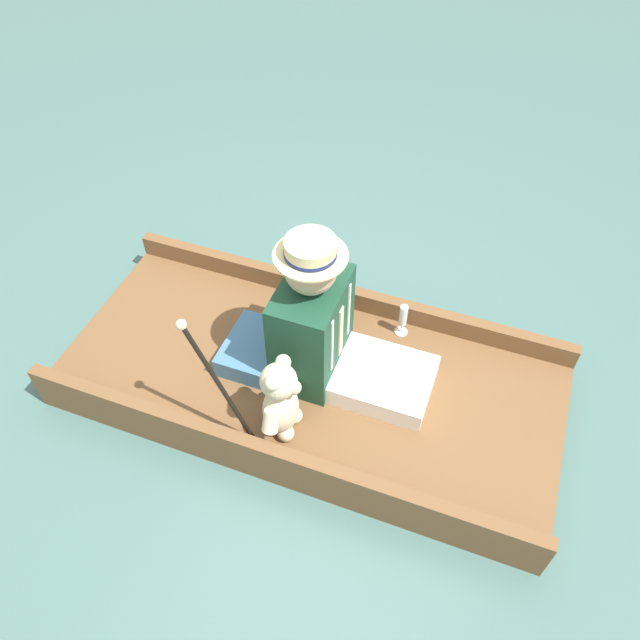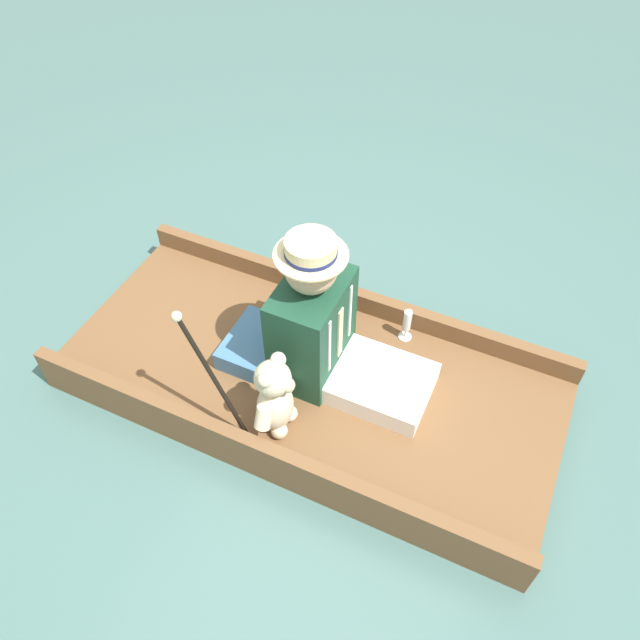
% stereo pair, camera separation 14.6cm
% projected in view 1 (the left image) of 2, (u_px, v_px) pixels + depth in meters
% --- Properties ---
extents(ground_plane, '(16.00, 16.00, 0.00)m').
position_uv_depth(ground_plane, '(310.00, 390.00, 3.13)').
color(ground_plane, '#476B66').
extents(punt_boat, '(1.07, 2.40, 0.25)m').
position_uv_depth(punt_boat, '(310.00, 380.00, 3.07)').
color(punt_boat, brown).
rests_on(punt_boat, ground_plane).
extents(seat_cushion, '(0.36, 0.25, 0.11)m').
position_uv_depth(seat_cushion, '(253.00, 348.00, 3.06)').
color(seat_cushion, teal).
rests_on(seat_cushion, punt_boat).
extents(seated_person, '(0.42, 0.74, 0.80)m').
position_uv_depth(seated_person, '(326.00, 329.00, 2.82)').
color(seated_person, white).
rests_on(seated_person, punt_boat).
extents(teddy_bear, '(0.31, 0.18, 0.44)m').
position_uv_depth(teddy_bear, '(281.00, 400.00, 2.68)').
color(teddy_bear, beige).
rests_on(teddy_bear, punt_boat).
extents(wine_glass, '(0.07, 0.07, 0.19)m').
position_uv_depth(wine_glass, '(403.00, 317.00, 3.12)').
color(wine_glass, silver).
rests_on(wine_glass, punt_boat).
extents(walking_cane, '(0.04, 0.27, 0.71)m').
position_uv_depth(walking_cane, '(213.00, 374.00, 2.50)').
color(walking_cane, black).
rests_on(walking_cane, punt_boat).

